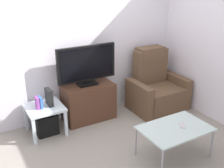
# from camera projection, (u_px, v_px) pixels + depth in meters

# --- Properties ---
(ground_plane) EXTENTS (6.40, 6.40, 0.00)m
(ground_plane) POSITION_uv_depth(u_px,v_px,m) (112.00, 144.00, 4.01)
(ground_plane) COLOR gray
(wall_back) EXTENTS (6.40, 0.06, 2.60)m
(wall_back) POSITION_uv_depth(u_px,v_px,m) (77.00, 40.00, 4.44)
(wall_back) COLOR silver
(wall_back) RESTS_ON ground
(wall_side) EXTENTS (0.06, 4.48, 2.60)m
(wall_side) POSITION_uv_depth(u_px,v_px,m) (214.00, 41.00, 4.40)
(wall_side) COLOR silver
(wall_side) RESTS_ON ground
(tv_stand) EXTENTS (0.83, 0.44, 0.61)m
(tv_stand) POSITION_uv_depth(u_px,v_px,m) (89.00, 102.00, 4.60)
(tv_stand) COLOR #4C2D1E
(tv_stand) RESTS_ON ground
(television) EXTENTS (0.99, 0.20, 0.65)m
(television) POSITION_uv_depth(u_px,v_px,m) (87.00, 65.00, 4.38)
(television) COLOR black
(television) RESTS_ON tv_stand
(recliner_armchair) EXTENTS (0.98, 0.78, 1.08)m
(recliner_armchair) POSITION_uv_depth(u_px,v_px,m) (156.00, 88.00, 4.99)
(recliner_armchair) COLOR brown
(recliner_armchair) RESTS_ON ground
(side_table) EXTENTS (0.54, 0.54, 0.45)m
(side_table) POSITION_uv_depth(u_px,v_px,m) (45.00, 111.00, 4.16)
(side_table) COLOR silver
(side_table) RESTS_ON ground
(subwoofer_box) EXTENTS (0.32, 0.32, 0.32)m
(subwoofer_box) POSITION_uv_depth(u_px,v_px,m) (46.00, 123.00, 4.24)
(subwoofer_box) COLOR black
(subwoofer_box) RESTS_ON ground
(book_leftmost) EXTENTS (0.04, 0.13, 0.18)m
(book_leftmost) POSITION_uv_depth(u_px,v_px,m) (37.00, 103.00, 4.04)
(book_leftmost) COLOR purple
(book_leftmost) RESTS_ON side_table
(book_middle) EXTENTS (0.04, 0.13, 0.17)m
(book_middle) POSITION_uv_depth(u_px,v_px,m) (41.00, 102.00, 4.06)
(book_middle) COLOR #3366B2
(book_middle) RESTS_ON side_table
(game_console) EXTENTS (0.07, 0.20, 0.26)m
(game_console) POSITION_uv_depth(u_px,v_px,m) (49.00, 97.00, 4.14)
(game_console) COLOR black
(game_console) RESTS_ON side_table
(coffee_table) EXTENTS (0.90, 0.60, 0.44)m
(coffee_table) POSITION_uv_depth(u_px,v_px,m) (175.00, 130.00, 3.59)
(coffee_table) COLOR #B2C6C1
(coffee_table) RESTS_ON ground
(cell_phone) EXTENTS (0.15, 0.16, 0.01)m
(cell_phone) POSITION_uv_depth(u_px,v_px,m) (182.00, 125.00, 3.63)
(cell_phone) COLOR #B7B7BC
(cell_phone) RESTS_ON coffee_table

